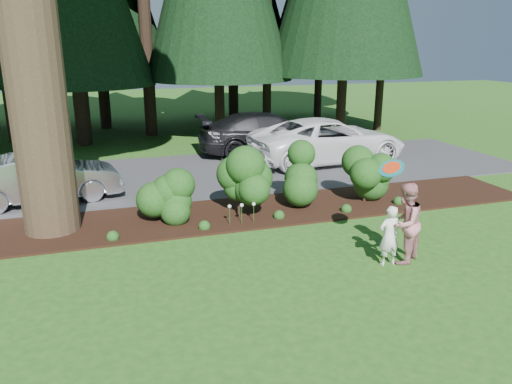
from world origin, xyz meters
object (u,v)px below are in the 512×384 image
Objects in this scene: car_silver_wagon at (44,178)px; car_dark_suv at (268,133)px; child at (389,236)px; car_white_suv at (328,140)px; frisbee at (391,168)px; adult at (405,223)px.

car_silver_wagon is 8.82m from car_dark_suv.
child is (6.78, -6.37, -0.08)m from car_silver_wagon.
car_white_suv reaches higher than car_silver_wagon.
car_silver_wagon is 9.27m from frisbee.
child is 0.75× the size of adult.
car_silver_wagon is 9.31m from child.
car_white_suv is at bearing -111.17° from child.
child is (-1.07, -10.38, -0.21)m from car_dark_suv.
car_dark_suv is 10.98× the size of frisbee.
child is at bearing -114.20° from frisbee.
car_white_suv is 1.05× the size of car_dark_suv.
frisbee reaches higher than child.
car_white_suv is at bearing -139.87° from adult.
car_silver_wagon is 8.10× the size of frisbee.
car_dark_suv is at bearing 84.74° from frisbee.
adult is (-0.70, -10.33, -0.00)m from car_dark_suv.
car_white_suv is at bearing -138.66° from car_dark_suv.
frisbee reaches higher than car_white_suv.
child is at bearing 177.06° from car_dark_suv.
frisbee reaches higher than car_silver_wagon.
frisbee is at bearing -139.33° from car_silver_wagon.
adult is (0.37, 0.05, 0.21)m from child.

